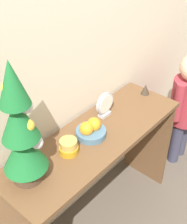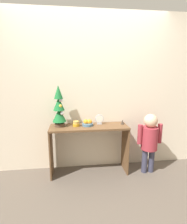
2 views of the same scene
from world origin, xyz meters
name	(u,v)px [view 2 (image 2 of 2)]	position (x,y,z in m)	size (l,w,h in m)	color
ground_plane	(91,179)	(0.00, 0.00, 0.00)	(12.00, 12.00, 0.00)	brown
back_wall	(87,94)	(0.00, 0.43, 1.25)	(7.00, 0.05, 2.50)	beige
console_table	(89,137)	(0.00, 0.19, 0.60)	(1.19, 0.39, 0.78)	brown
mini_tree	(59,108)	(-0.44, 0.24, 1.06)	(0.21, 0.21, 0.62)	#4C3828
fruit_bowl	(88,123)	(-0.02, 0.22, 0.82)	(0.17, 0.17, 0.10)	#476B84
singing_bowl	(76,124)	(-0.20, 0.21, 0.81)	(0.10, 0.10, 0.08)	#B78419
desk_clock	(99,119)	(0.18, 0.28, 0.85)	(0.14, 0.04, 0.16)	#B2B2B7
figurine	(122,122)	(0.54, 0.23, 0.81)	(0.06, 0.06, 0.07)	#382D23
child_figure	(150,138)	(0.94, 0.08, 0.59)	(0.39, 0.25, 0.96)	#38384C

